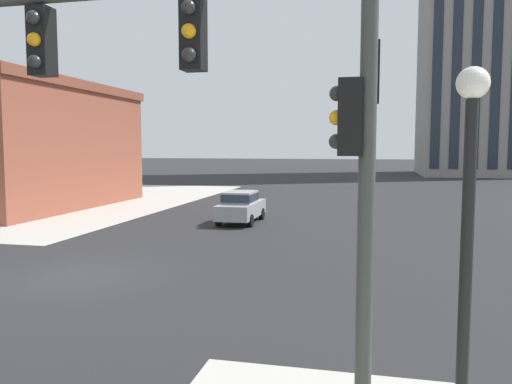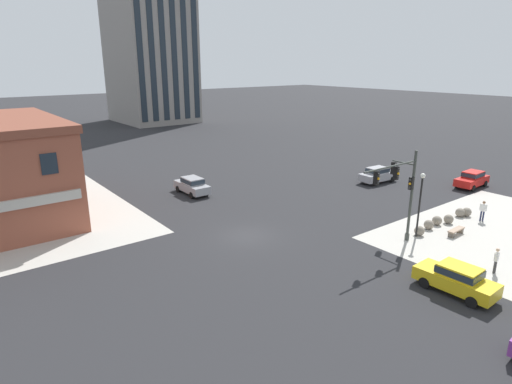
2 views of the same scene
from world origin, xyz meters
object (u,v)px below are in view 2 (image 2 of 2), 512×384
pedestrian_at_curb (483,210)px  car_main_northbound_near (378,174)px  bench_near_signal (456,231)px  street_lamp_corner_near (420,197)px  bollard_sphere_curb_a (419,231)px  bollard_sphere_curb_d (449,219)px  car_cross_eastbound (472,179)px  car_main_northbound_far (457,278)px  bollard_sphere_curb_b (429,225)px  bollard_sphere_curb_c (437,221)px  pedestrian_with_bag (496,259)px  traffic_signal_main (401,186)px  bollard_sphere_curb_f (467,212)px  bollard_sphere_curb_e (460,213)px  car_main_southbound_far (192,185)px

pedestrian_at_curb → car_main_northbound_near: size_ratio=0.38×
bench_near_signal → street_lamp_corner_near: street_lamp_corner_near is taller
bollard_sphere_curb_a → bollard_sphere_curb_d: same height
car_main_northbound_near → pedestrian_at_curb: bearing=-103.2°
car_cross_eastbound → car_main_northbound_far: bearing=-155.2°
car_main_northbound_far → bollard_sphere_curb_b: bearing=39.4°
bollard_sphere_curb_c → pedestrian_with_bag: pedestrian_with_bag is taller
bollard_sphere_curb_c → traffic_signal_main: bearing=-179.1°
bench_near_signal → car_main_northbound_far: (-8.21, -4.38, 0.59)m
bollard_sphere_curb_b → pedestrian_with_bag: bearing=-117.7°
bollard_sphere_curb_f → pedestrian_at_curb: (-0.14, -1.34, 0.62)m
bollard_sphere_curb_b → car_main_northbound_near: (8.10, 11.02, 0.54)m
bollard_sphere_curb_e → bench_near_signal: size_ratio=0.41×
bollard_sphere_curb_d → bollard_sphere_curb_e: bearing=6.2°
pedestrian_at_curb → car_main_southbound_far: (-15.03, 21.25, -0.07)m
bollard_sphere_curb_a → bollard_sphere_curb_d: bearing=-0.2°
traffic_signal_main → bollard_sphere_curb_f: bearing=-2.0°
traffic_signal_main → car_main_northbound_far: traffic_signal_main is taller
bollard_sphere_curb_f → bollard_sphere_curb_d: bearing=179.5°
bench_near_signal → pedestrian_with_bag: 6.14m
pedestrian_at_curb → car_main_northbound_far: 13.62m
car_main_northbound_near → car_cross_eastbound: bearing=-48.8°
bollard_sphere_curb_a → bollard_sphere_curb_b: 1.75m
pedestrian_at_curb → bench_near_signal: bearing=-176.6°
pedestrian_with_bag → street_lamp_corner_near: size_ratio=0.34×
bollard_sphere_curb_d → car_main_northbound_far: bearing=-149.1°
bollard_sphere_curb_f → car_main_northbound_near: car_main_northbound_near is taller
bollard_sphere_curb_e → bench_near_signal: bollard_sphere_curb_e is taller
bollard_sphere_curb_e → bollard_sphere_curb_b: bearing=179.4°
bollard_sphere_curb_e → pedestrian_at_curb: (0.44, -1.61, 0.62)m
bollard_sphere_curb_d → street_lamp_corner_near: size_ratio=0.15×
bollard_sphere_curb_a → pedestrian_with_bag: 6.53m
bollard_sphere_curb_b → bollard_sphere_curb_c: (1.35, 0.10, 0.00)m
traffic_signal_main → street_lamp_corner_near: bearing=-6.7°
bollard_sphere_curb_c → car_main_southbound_far: car_main_southbound_far is taller
traffic_signal_main → bollard_sphere_curb_e: size_ratio=8.90×
traffic_signal_main → bollard_sphere_curb_c: (5.59, 0.09, -3.88)m
bollard_sphere_curb_d → car_main_northbound_near: size_ratio=0.17×
bollard_sphere_curb_d → bench_near_signal: size_ratio=0.41×
pedestrian_with_bag → car_main_northbound_far: car_main_northbound_far is taller
traffic_signal_main → bench_near_signal: traffic_signal_main is taller
car_main_southbound_far → bollard_sphere_curb_f: bearing=-52.7°
bollard_sphere_curb_a → bollard_sphere_curb_d: size_ratio=1.00×
traffic_signal_main → bollard_sphere_curb_b: (4.24, -0.01, -3.88)m
car_main_northbound_far → car_cross_eastbound: (22.03, 10.17, 0.00)m
street_lamp_corner_near → bollard_sphere_curb_e: bearing=1.7°
bollard_sphere_curb_d → bollard_sphere_curb_e: same height
bollard_sphere_curb_f → car_cross_eastbound: car_cross_eastbound is taller
bollard_sphere_curb_c → bollard_sphere_curb_e: bearing=-2.4°
bollard_sphere_curb_b → bollard_sphere_curb_c: bearing=4.0°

